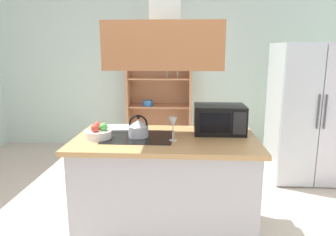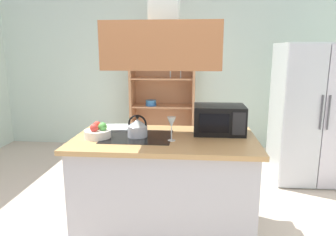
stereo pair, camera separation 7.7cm
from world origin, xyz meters
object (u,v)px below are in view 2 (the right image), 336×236
dish_cabinet (163,101)px  wine_glass_on_counter (171,123)px  fruit_bowl (98,132)px  microwave (219,119)px  kettle (137,128)px  refrigerator (312,113)px  cutting_board (117,128)px

dish_cabinet → wine_glass_on_counter: 2.68m
wine_glass_on_counter → dish_cabinet: bearing=97.3°
fruit_bowl → wine_glass_on_counter: bearing=-3.1°
microwave → fruit_bowl: size_ratio=1.99×
kettle → fruit_bowl: kettle is taller
dish_cabinet → fruit_bowl: (-0.31, -2.61, 0.13)m
refrigerator → kettle: (-1.98, -1.38, 0.11)m
dish_cabinet → wine_glass_on_counter: bearing=-82.7°
kettle → wine_glass_on_counter: wine_glass_on_counter is taller
dish_cabinet → wine_glass_on_counter: size_ratio=8.97×
fruit_bowl → refrigerator: bearing=31.9°
dish_cabinet → refrigerator: bearing=-30.1°
dish_cabinet → kettle: size_ratio=9.38×
kettle → cutting_board: kettle is taller
microwave → wine_glass_on_counter: 0.51m
microwave → wine_glass_on_counter: size_ratio=2.23×
kettle → fruit_bowl: size_ratio=0.85×
fruit_bowl → kettle: bearing=10.4°
dish_cabinet → cutting_board: dish_cabinet is taller
refrigerator → kettle: 2.42m
wine_glass_on_counter → kettle: bearing=162.5°
cutting_board → wine_glass_on_counter: size_ratio=1.65×
kettle → microwave: bearing=14.9°
cutting_board → wine_glass_on_counter: (0.56, -0.38, 0.14)m
kettle → cutting_board: bearing=131.6°
kettle → fruit_bowl: bearing=-169.6°
refrigerator → kettle: size_ratio=8.84×
refrigerator → microwave: bearing=-136.6°
cutting_board → microwave: bearing=-5.5°
wine_glass_on_counter → microwave: bearing=34.8°
refrigerator → kettle: bearing=-145.1°
refrigerator → kettle: refrigerator is taller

